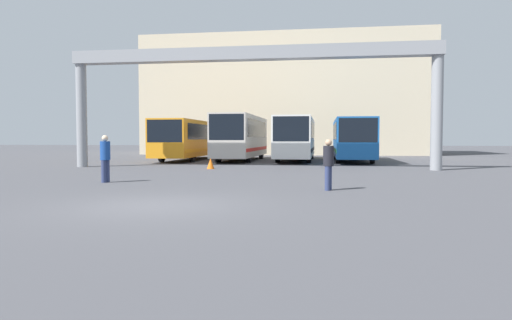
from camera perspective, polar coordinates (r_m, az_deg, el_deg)
name	(u,v)px	position (r m, az deg, el deg)	size (l,w,h in m)	color
ground_plane	(156,206)	(11.48, -12.37, -5.60)	(200.00, 200.00, 0.00)	#47474C
building_backdrop	(287,98)	(51.39, 3.89, 7.71)	(29.71, 12.00, 12.30)	beige
overhead_gantry	(249,70)	(25.37, -0.88, 11.14)	(20.30, 0.80, 6.63)	gray
bus_slot_0	(190,138)	(35.59, -8.22, 2.78)	(2.61, 11.59, 2.98)	orange
bus_slot_1	(242,135)	(34.34, -1.81, 3.13)	(2.49, 10.98, 3.31)	beige
bus_slot_2	(296,136)	(34.31, 5.07, 2.95)	(2.48, 11.89, 3.13)	silver
bus_slot_3	(352,137)	(33.75, 11.96, 2.78)	(2.56, 10.75, 3.00)	#1959A5
pedestrian_far_center	(105,157)	(17.97, -18.32, 0.31)	(0.37, 0.37, 1.77)	navy
pedestrian_mid_right	(328,163)	(14.63, 9.04, -0.40)	(0.34, 0.34, 1.62)	navy
traffic_cone	(211,163)	(24.89, -5.70, -0.43)	(0.41, 0.41, 0.60)	orange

